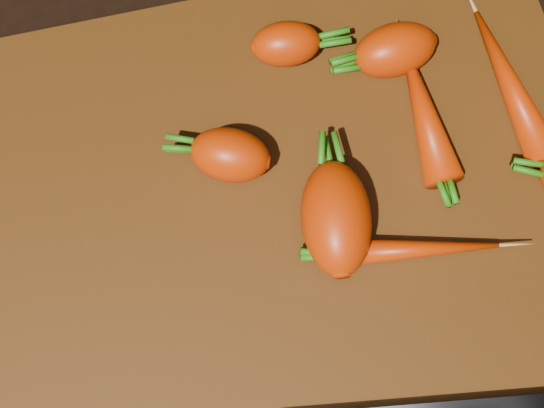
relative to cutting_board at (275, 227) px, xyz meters
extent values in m
cube|color=black|center=(0.00, 0.00, -0.01)|extent=(2.00, 2.00, 0.01)
cube|color=#512A0B|center=(0.00, 0.00, 0.00)|extent=(0.50, 0.40, 0.01)
ellipsoid|color=#C82C00|center=(-0.02, 0.05, 0.03)|extent=(0.07, 0.06, 0.04)
ellipsoid|color=#C82C00|center=(0.04, -0.01, 0.03)|extent=(0.06, 0.09, 0.05)
ellipsoid|color=#C82C00|center=(0.12, 0.11, 0.03)|extent=(0.07, 0.05, 0.04)
ellipsoid|color=#C82C00|center=(0.04, 0.13, 0.02)|extent=(0.06, 0.04, 0.03)
ellipsoid|color=#C82C00|center=(0.20, 0.06, 0.02)|extent=(0.04, 0.13, 0.03)
ellipsoid|color=#C82C00|center=(0.09, -0.04, 0.02)|extent=(0.12, 0.04, 0.02)
ellipsoid|color=#C82C00|center=(0.13, 0.06, 0.02)|extent=(0.03, 0.11, 0.03)
camera|label=1|loc=(-0.04, -0.16, 0.53)|focal=50.00mm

